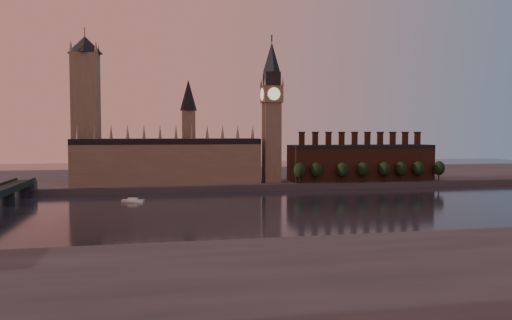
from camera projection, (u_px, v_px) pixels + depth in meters
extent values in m
plane|color=black|center=(303.00, 211.00, 257.22)|extent=(900.00, 900.00, 0.00)
cube|color=#4D4D52|center=(264.00, 188.00, 345.10)|extent=(900.00, 4.00, 4.00)
cube|color=#4D4D52|center=(242.00, 177.00, 433.09)|extent=(900.00, 180.00, 4.00)
cube|color=gray|center=(168.00, 164.00, 355.46)|extent=(130.00, 30.00, 28.00)
cube|color=black|center=(168.00, 141.00, 354.60)|extent=(130.00, 30.00, 4.00)
cube|color=gray|center=(189.00, 127.00, 357.10)|extent=(9.00, 9.00, 24.00)
cone|color=black|center=(188.00, 95.00, 355.86)|extent=(12.00, 12.00, 22.00)
cone|color=gray|center=(77.00, 131.00, 328.54)|extent=(2.60, 2.60, 10.00)
cone|color=gray|center=(94.00, 131.00, 330.72)|extent=(2.60, 2.60, 10.00)
cone|color=gray|center=(111.00, 132.00, 332.90)|extent=(2.60, 2.60, 10.00)
cone|color=gray|center=(128.00, 132.00, 335.08)|extent=(2.60, 2.60, 10.00)
cone|color=gray|center=(144.00, 132.00, 337.26)|extent=(2.60, 2.60, 10.00)
cone|color=gray|center=(160.00, 132.00, 339.44)|extent=(2.60, 2.60, 10.00)
cone|color=gray|center=(176.00, 132.00, 341.62)|extent=(2.60, 2.60, 10.00)
cone|color=gray|center=(192.00, 132.00, 343.80)|extent=(2.60, 2.60, 10.00)
cone|color=gray|center=(207.00, 132.00, 345.98)|extent=(2.60, 2.60, 10.00)
cone|color=gray|center=(223.00, 132.00, 348.16)|extent=(2.60, 2.60, 10.00)
cone|color=gray|center=(238.00, 132.00, 350.34)|extent=(2.60, 2.60, 10.00)
cone|color=gray|center=(253.00, 132.00, 352.52)|extent=(2.60, 2.60, 10.00)
cube|color=gray|center=(86.00, 120.00, 342.61)|extent=(18.00, 18.00, 90.00)
cone|color=black|center=(85.00, 45.00, 339.84)|extent=(24.00, 24.00, 12.00)
cylinder|color=#232326|center=(85.00, 36.00, 339.52)|extent=(0.50, 0.50, 12.00)
cone|color=gray|center=(71.00, 46.00, 330.51)|extent=(3.00, 3.00, 8.00)
cone|color=gray|center=(96.00, 46.00, 333.76)|extent=(3.00, 3.00, 8.00)
cone|color=gray|center=(74.00, 49.00, 346.15)|extent=(3.00, 3.00, 8.00)
cone|color=gray|center=(98.00, 50.00, 349.40)|extent=(3.00, 3.00, 8.00)
cube|color=gray|center=(272.00, 143.00, 365.01)|extent=(12.00, 12.00, 58.00)
cube|color=gray|center=(272.00, 95.00, 363.11)|extent=(14.00, 14.00, 12.00)
cube|color=#232326|center=(272.00, 79.00, 362.51)|extent=(11.00, 11.00, 10.00)
cone|color=black|center=(272.00, 57.00, 361.65)|extent=(13.00, 13.00, 22.00)
cylinder|color=#232326|center=(272.00, 38.00, 360.92)|extent=(1.00, 1.00, 5.00)
cylinder|color=beige|center=(274.00, 94.00, 356.07)|extent=(9.00, 0.50, 9.00)
cylinder|color=beige|center=(269.00, 95.00, 370.15)|extent=(9.00, 0.50, 9.00)
cylinder|color=beige|center=(262.00, 94.00, 361.65)|extent=(0.50, 9.00, 9.00)
cylinder|color=beige|center=(281.00, 95.00, 364.57)|extent=(0.50, 9.00, 9.00)
cone|color=gray|center=(265.00, 81.00, 354.95)|extent=(2.00, 2.00, 6.00)
cone|color=gray|center=(283.00, 81.00, 357.59)|extent=(2.00, 2.00, 6.00)
cone|color=gray|center=(261.00, 83.00, 367.66)|extent=(2.00, 2.00, 6.00)
cone|color=gray|center=(278.00, 83.00, 370.30)|extent=(2.00, 2.00, 6.00)
cube|color=brown|center=(361.00, 164.00, 380.15)|extent=(110.00, 25.00, 24.00)
cube|color=black|center=(361.00, 147.00, 379.42)|extent=(110.00, 25.00, 3.00)
cube|color=brown|center=(302.00, 139.00, 369.54)|extent=(3.50, 3.50, 9.00)
cube|color=#232326|center=(302.00, 132.00, 369.27)|extent=(4.20, 4.20, 1.00)
cube|color=brown|center=(315.00, 139.00, 371.67)|extent=(3.50, 3.50, 9.00)
cube|color=#232326|center=(315.00, 132.00, 371.40)|extent=(4.20, 4.20, 1.00)
cube|color=brown|center=(328.00, 139.00, 373.79)|extent=(3.50, 3.50, 9.00)
cube|color=#232326|center=(329.00, 132.00, 373.52)|extent=(4.20, 4.20, 1.00)
cube|color=brown|center=(342.00, 139.00, 375.91)|extent=(3.50, 3.50, 9.00)
cube|color=#232326|center=(342.00, 132.00, 375.64)|extent=(4.20, 4.20, 1.00)
cube|color=brown|center=(355.00, 139.00, 378.04)|extent=(3.50, 3.50, 9.00)
cube|color=#232326|center=(355.00, 132.00, 377.76)|extent=(4.20, 4.20, 1.00)
cube|color=brown|center=(367.00, 139.00, 380.16)|extent=(3.50, 3.50, 9.00)
cube|color=#232326|center=(367.00, 132.00, 379.89)|extent=(4.20, 4.20, 1.00)
cube|color=brown|center=(380.00, 139.00, 382.28)|extent=(3.50, 3.50, 9.00)
cube|color=#232326|center=(380.00, 132.00, 382.01)|extent=(4.20, 4.20, 1.00)
cube|color=brown|center=(393.00, 139.00, 384.40)|extent=(3.50, 3.50, 9.00)
cube|color=#232326|center=(393.00, 132.00, 384.13)|extent=(4.20, 4.20, 1.00)
cube|color=brown|center=(405.00, 139.00, 386.53)|extent=(3.50, 3.50, 9.00)
cube|color=#232326|center=(405.00, 132.00, 386.26)|extent=(4.20, 4.20, 1.00)
cube|color=brown|center=(417.00, 139.00, 388.65)|extent=(3.50, 3.50, 9.00)
cube|color=#232326|center=(417.00, 132.00, 388.38)|extent=(4.20, 4.20, 1.00)
cylinder|color=black|center=(300.00, 179.00, 355.21)|extent=(0.80, 0.80, 6.00)
ellipsoid|color=black|center=(300.00, 170.00, 354.86)|extent=(8.60, 8.60, 10.75)
cylinder|color=black|center=(316.00, 179.00, 357.36)|extent=(0.80, 0.80, 6.00)
ellipsoid|color=black|center=(316.00, 170.00, 357.01)|extent=(8.60, 8.60, 10.75)
cylinder|color=black|center=(342.00, 179.00, 360.35)|extent=(0.80, 0.80, 6.00)
ellipsoid|color=black|center=(343.00, 170.00, 360.00)|extent=(8.60, 8.60, 10.75)
cylinder|color=black|center=(363.00, 178.00, 364.53)|extent=(0.80, 0.80, 6.00)
ellipsoid|color=black|center=(363.00, 169.00, 364.17)|extent=(8.60, 8.60, 10.75)
cylinder|color=black|center=(384.00, 178.00, 367.42)|extent=(0.80, 0.80, 6.00)
ellipsoid|color=black|center=(385.00, 169.00, 367.07)|extent=(8.60, 8.60, 10.75)
cylinder|color=black|center=(401.00, 177.00, 370.81)|extent=(0.80, 0.80, 6.00)
ellipsoid|color=black|center=(401.00, 169.00, 370.45)|extent=(8.60, 8.60, 10.75)
cylinder|color=black|center=(418.00, 177.00, 372.95)|extent=(0.80, 0.80, 6.00)
ellipsoid|color=black|center=(418.00, 168.00, 372.60)|extent=(8.60, 8.60, 10.75)
cylinder|color=black|center=(439.00, 177.00, 376.57)|extent=(0.80, 0.80, 6.00)
ellipsoid|color=black|center=(439.00, 168.00, 376.21)|extent=(8.60, 8.60, 10.75)
cube|color=#4D4D52|center=(24.00, 186.00, 313.33)|extent=(14.00, 8.00, 6.00)
cylinder|color=#232326|center=(6.00, 198.00, 275.37)|extent=(8.00, 8.00, 7.75)
cylinder|color=#232326|center=(22.00, 191.00, 308.61)|extent=(8.00, 8.00, 7.75)
cube|color=silver|center=(133.00, 201.00, 288.01)|extent=(13.27, 7.01, 1.46)
cube|color=silver|center=(133.00, 199.00, 287.94)|extent=(6.01, 4.13, 1.09)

